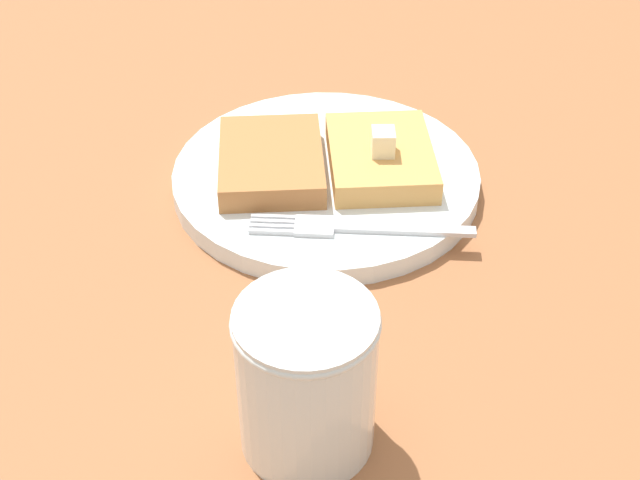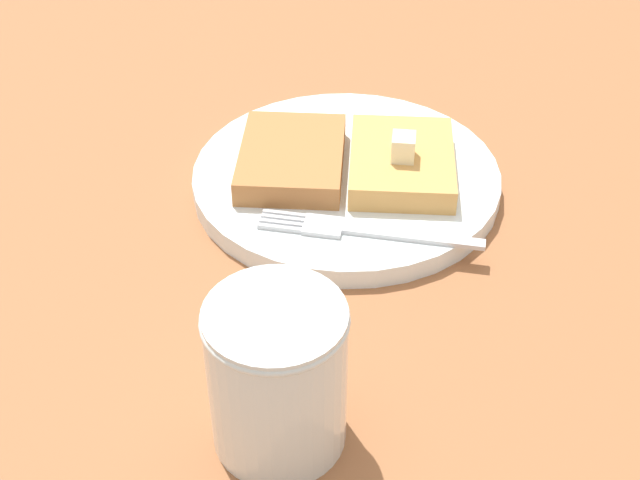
% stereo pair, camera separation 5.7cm
% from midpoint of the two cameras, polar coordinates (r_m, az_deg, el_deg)
% --- Properties ---
extents(table_surface, '(1.09, 1.09, 0.03)m').
position_cam_midpoint_polar(table_surface, '(0.75, 1.64, 4.88)').
color(table_surface, '#955B36').
rests_on(table_surface, ground).
extents(plate, '(0.24, 0.24, 0.02)m').
position_cam_midpoint_polar(plate, '(0.69, 4.06, 3.91)').
color(plate, white).
rests_on(plate, table_surface).
extents(toast_slice_left, '(0.08, 0.10, 0.02)m').
position_cam_midpoint_polar(toast_slice_left, '(0.69, 7.66, 4.86)').
color(toast_slice_left, tan).
rests_on(toast_slice_left, plate).
extents(toast_slice_middle, '(0.08, 0.10, 0.02)m').
position_cam_midpoint_polar(toast_slice_middle, '(0.68, 0.58, 5.16)').
color(toast_slice_middle, '#A96C3A').
rests_on(toast_slice_middle, plate).
extents(butter_pat_primary, '(0.02, 0.02, 0.02)m').
position_cam_midpoint_polar(butter_pat_primary, '(0.67, 7.83, 5.83)').
color(butter_pat_primary, '#F6F0C4').
rests_on(butter_pat_primary, toast_slice_left).
extents(fork, '(0.16, 0.04, 0.00)m').
position_cam_midpoint_polar(fork, '(0.63, 4.94, 0.54)').
color(fork, silver).
rests_on(fork, plate).
extents(syrup_jar, '(0.08, 0.08, 0.10)m').
position_cam_midpoint_polar(syrup_jar, '(0.49, 0.99, -9.13)').
color(syrup_jar, '#56280C').
rests_on(syrup_jar, table_surface).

